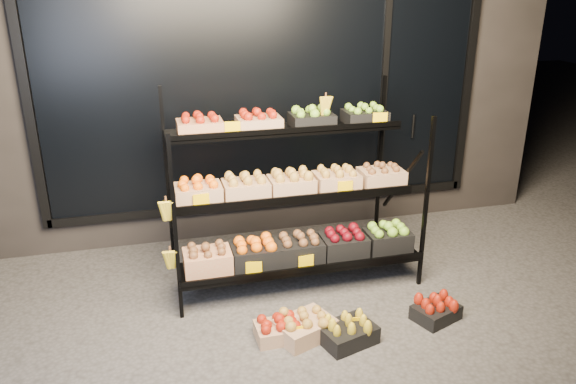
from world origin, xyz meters
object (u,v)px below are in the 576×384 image
object	(u,v)px
floor_crate_midleft	(348,331)
floor_crate_midright	(305,325)
floor_crate_left	(278,328)
display_rack	(292,194)

from	to	relation	value
floor_crate_midleft	floor_crate_midright	size ratio (longest dim) A/B	0.92
floor_crate_left	floor_crate_midleft	world-z (taller)	floor_crate_midleft
floor_crate_midleft	floor_crate_midright	world-z (taller)	floor_crate_midright
floor_crate_left	floor_crate_midleft	size ratio (longest dim) A/B	0.75
display_rack	floor_crate_midright	bearing A→B (deg)	-99.20
floor_crate_left	floor_crate_midright	xyz separation A→B (m)	(0.19, -0.03, 0.01)
display_rack	floor_crate_midright	world-z (taller)	display_rack
floor_crate_midright	floor_crate_midleft	bearing A→B (deg)	-47.89
display_rack	floor_crate_midleft	bearing A→B (deg)	-82.45
display_rack	floor_crate_left	xyz separation A→B (m)	(-0.34, -0.88, -0.70)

